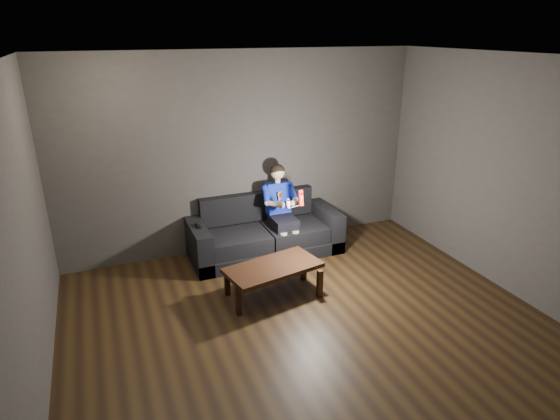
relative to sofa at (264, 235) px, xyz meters
name	(u,v)px	position (x,y,z in m)	size (l,w,h in m)	color
floor	(324,344)	(-0.15, -2.15, -0.26)	(5.00, 5.00, 0.00)	black
back_wall	(244,154)	(-0.15, 0.35, 1.09)	(5.00, 0.04, 2.70)	#393632
left_wall	(14,269)	(-2.65, -2.15, 1.09)	(0.04, 5.00, 2.70)	#393632
right_wall	(535,186)	(2.35, -2.15, 1.09)	(0.04, 5.00, 2.70)	#393632
ceiling	(336,60)	(-0.15, -2.15, 2.44)	(5.00, 5.00, 0.02)	white
sofa	(264,235)	(0.00, 0.00, 0.00)	(2.05, 0.89, 0.79)	black
child	(281,204)	(0.23, -0.05, 0.45)	(0.48, 0.59, 1.18)	black
wii_remote_red	(301,198)	(0.32, -0.50, 0.67)	(0.05, 0.08, 0.21)	red
nunchuk_white	(288,203)	(0.15, -0.50, 0.62)	(0.07, 0.09, 0.14)	silver
wii_remote_black	(198,226)	(-0.92, -0.08, 0.32)	(0.05, 0.15, 0.03)	black
coffee_table	(273,270)	(-0.30, -1.12, 0.08)	(1.17, 0.74, 0.39)	black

